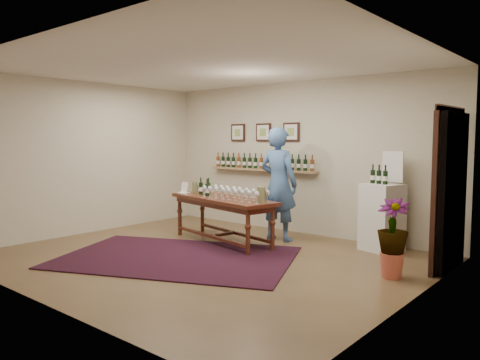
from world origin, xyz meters
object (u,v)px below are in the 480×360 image
Objects in this scene: tasting_table at (222,204)px; display_pedestal at (382,217)px; potted_plant at (392,238)px; person at (279,184)px.

tasting_table is 2.59m from display_pedestal.
potted_plant is at bearing -62.15° from display_pedestal.
potted_plant is at bearing 157.99° from person.
potted_plant is at bearing 9.40° from tasting_table.
tasting_table is 1.03m from person.
tasting_table is 2.15× the size of display_pedestal.
person is at bearing -165.90° from display_pedestal.
person is (-2.38, 0.90, 0.47)m from potted_plant.
display_pedestal is at bearing 117.85° from potted_plant.
potted_plant reaches higher than tasting_table.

